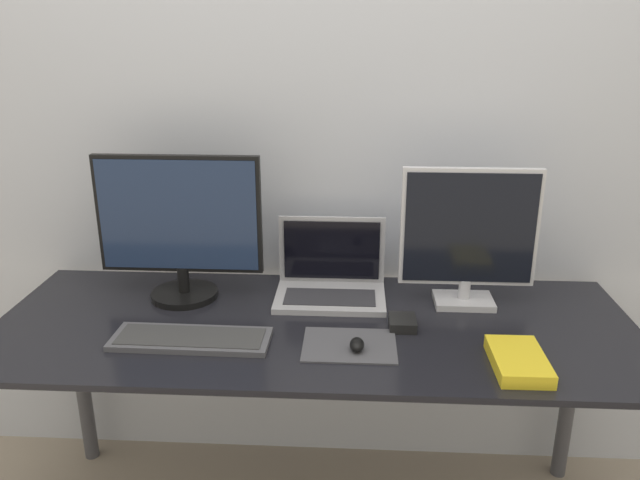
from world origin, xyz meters
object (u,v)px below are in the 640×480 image
object	(u,v)px
monitor_right	(469,235)
keyboard	(191,339)
laptop	(331,277)
power_brick	(402,323)
book	(518,361)
mouse	(357,345)
monitor_left	(179,227)

from	to	relation	value
monitor_right	keyboard	xyz separation A→B (m)	(-0.78, -0.29, -0.21)
laptop	power_brick	bearing A→B (deg)	-45.45
monitor_right	keyboard	world-z (taller)	monitor_right
book	keyboard	bearing A→B (deg)	174.43
keyboard	laptop	bearing A→B (deg)	42.48
laptop	mouse	xyz separation A→B (m)	(0.08, -0.36, -0.04)
keyboard	book	world-z (taller)	book
monitor_right	keyboard	bearing A→B (deg)	-159.53
monitor_left	power_brick	xyz separation A→B (m)	(0.68, -0.17, -0.22)
monitor_left	monitor_right	bearing A→B (deg)	0.01
monitor_left	mouse	bearing A→B (deg)	-30.25
monitor_left	mouse	xyz separation A→B (m)	(0.55, -0.32, -0.21)
book	monitor_right	bearing A→B (deg)	101.69
mouse	monitor_left	bearing A→B (deg)	149.75
mouse	book	distance (m)	0.41
monitor_left	laptop	bearing A→B (deg)	5.57
monitor_right	keyboard	size ratio (longest dim) A/B	0.99
keyboard	book	size ratio (longest dim) A/B	2.05
monitor_right	laptop	bearing A→B (deg)	173.79
laptop	monitor_left	bearing A→B (deg)	-174.43
book	monitor_left	bearing A→B (deg)	158.52
keyboard	mouse	bearing A→B (deg)	-3.45
monitor_right	laptop	xyz separation A→B (m)	(-0.41, 0.04, -0.16)
laptop	monitor_right	bearing A→B (deg)	-6.21
book	power_brick	distance (m)	0.34
monitor_right	book	xyz separation A→B (m)	(0.08, -0.38, -0.21)
monitor_left	book	distance (m)	1.05
monitor_right	mouse	world-z (taller)	monitor_right
laptop	book	xyz separation A→B (m)	(0.49, -0.42, -0.04)
laptop	power_brick	size ratio (longest dim) A/B	3.72
book	power_brick	size ratio (longest dim) A/B	2.29
keyboard	monitor_left	bearing A→B (deg)	107.99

